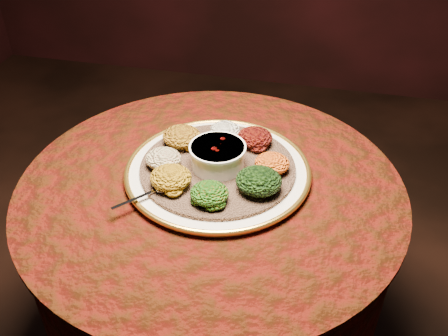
# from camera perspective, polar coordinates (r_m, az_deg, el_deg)

# --- Properties ---
(table) EXTENTS (0.96, 0.96, 0.73)m
(table) POSITION_cam_1_polar(r_m,az_deg,el_deg) (1.36, -1.43, -7.67)
(table) COLOR black
(table) RESTS_ON ground
(platter) EXTENTS (0.58, 0.58, 0.02)m
(platter) POSITION_cam_1_polar(r_m,az_deg,el_deg) (1.26, -0.72, -0.31)
(platter) COLOR beige
(platter) RESTS_ON table
(injera) EXTENTS (0.44, 0.44, 0.01)m
(injera) POSITION_cam_1_polar(r_m,az_deg,el_deg) (1.25, -0.72, 0.09)
(injera) COLOR brown
(injera) RESTS_ON platter
(stew_bowl) EXTENTS (0.14, 0.14, 0.06)m
(stew_bowl) POSITION_cam_1_polar(r_m,az_deg,el_deg) (1.23, -0.74, 1.54)
(stew_bowl) COLOR white
(stew_bowl) RESTS_ON injera
(spoon) EXTENTS (0.11, 0.11, 0.01)m
(spoon) POSITION_cam_1_polar(r_m,az_deg,el_deg) (1.18, -7.78, -2.51)
(spoon) COLOR silver
(spoon) RESTS_ON injera
(portion_ayib) EXTENTS (0.08, 0.08, 0.04)m
(portion_ayib) POSITION_cam_1_polar(r_m,az_deg,el_deg) (1.35, 0.11, 4.34)
(portion_ayib) COLOR beige
(portion_ayib) RESTS_ON injera
(portion_kitfo) EXTENTS (0.09, 0.09, 0.04)m
(portion_kitfo) POSITION_cam_1_polar(r_m,az_deg,el_deg) (1.32, 3.54, 3.50)
(portion_kitfo) COLOR black
(portion_kitfo) RESTS_ON injera
(portion_tikil) EXTENTS (0.09, 0.08, 0.04)m
(portion_tikil) POSITION_cam_1_polar(r_m,az_deg,el_deg) (1.23, 5.51, 0.54)
(portion_tikil) COLOR #CB6C10
(portion_tikil) RESTS_ON injera
(portion_gomen) EXTENTS (0.11, 0.10, 0.05)m
(portion_gomen) POSITION_cam_1_polar(r_m,az_deg,el_deg) (1.16, 3.99, -1.47)
(portion_gomen) COLOR black
(portion_gomen) RESTS_ON injera
(portion_mixveg) EXTENTS (0.09, 0.08, 0.04)m
(portion_mixveg) POSITION_cam_1_polar(r_m,az_deg,el_deg) (1.13, -1.67, -2.91)
(portion_mixveg) COLOR #9B360A
(portion_mixveg) RESTS_ON injera
(portion_kik) EXTENTS (0.10, 0.09, 0.05)m
(portion_kik) POSITION_cam_1_polar(r_m,az_deg,el_deg) (1.18, -6.10, -1.10)
(portion_kik) COLOR #9C6E0D
(portion_kik) RESTS_ON injera
(portion_timatim) EXTENTS (0.09, 0.08, 0.04)m
(portion_timatim) POSITION_cam_1_polar(r_m,az_deg,el_deg) (1.25, -6.95, 1.07)
(portion_timatim) COLOR maroon
(portion_timatim) RESTS_ON injera
(portion_shiro) EXTENTS (0.10, 0.10, 0.05)m
(portion_shiro) POSITION_cam_1_polar(r_m,az_deg,el_deg) (1.32, -4.85, 3.61)
(portion_shiro) COLOR #8A6010
(portion_shiro) RESTS_ON injera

